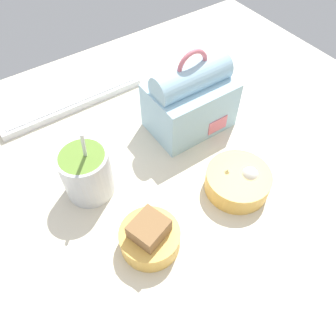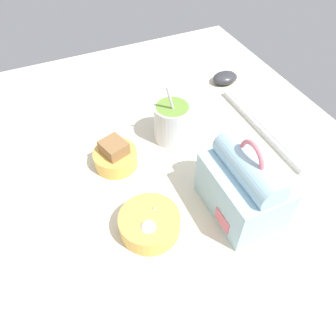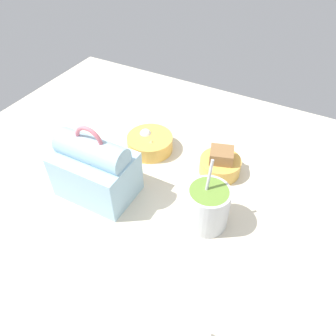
{
  "view_description": "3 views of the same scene",
  "coord_description": "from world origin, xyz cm",
  "px_view_note": "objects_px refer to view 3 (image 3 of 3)",
  "views": [
    {
      "loc": [
        -21.91,
        -36.25,
        60.94
      ],
      "look_at": [
        1.67,
        -1.85,
        7.0
      ],
      "focal_mm": 35.0,
      "sensor_mm": 36.0,
      "label": 1
    },
    {
      "loc": [
        50.7,
        -24.0,
        66.69
      ],
      "look_at": [
        1.67,
        -1.85,
        7.0
      ],
      "focal_mm": 35.0,
      "sensor_mm": 36.0,
      "label": 2
    },
    {
      "loc": [
        -28.21,
        54.06,
        66.54
      ],
      "look_at": [
        1.67,
        -1.85,
        7.0
      ],
      "focal_mm": 35.0,
      "sensor_mm": 36.0,
      "label": 3
    }
  ],
  "objects_px": {
    "bento_bowl_snacks": "(150,143)",
    "lunch_bag": "(95,169)",
    "soup_cup": "(207,206)",
    "keyboard": "(107,313)",
    "bento_bowl_sandwich": "(220,164)"
  },
  "relations": [
    {
      "from": "keyboard",
      "to": "lunch_bag",
      "type": "bearing_deg",
      "value": -50.66
    },
    {
      "from": "keyboard",
      "to": "lunch_bag",
      "type": "xyz_separation_m",
      "value": [
        0.21,
        -0.26,
        0.07
      ]
    },
    {
      "from": "soup_cup",
      "to": "bento_bowl_sandwich",
      "type": "distance_m",
      "value": 0.19
    },
    {
      "from": "lunch_bag",
      "to": "bento_bowl_sandwich",
      "type": "bearing_deg",
      "value": -139.2
    },
    {
      "from": "bento_bowl_snacks",
      "to": "soup_cup",
      "type": "bearing_deg",
      "value": 146.09
    },
    {
      "from": "lunch_bag",
      "to": "bento_bowl_snacks",
      "type": "bearing_deg",
      "value": -98.35
    },
    {
      "from": "keyboard",
      "to": "soup_cup",
      "type": "distance_m",
      "value": 0.31
    },
    {
      "from": "soup_cup",
      "to": "bento_bowl_snacks",
      "type": "height_order",
      "value": "soup_cup"
    },
    {
      "from": "bento_bowl_snacks",
      "to": "keyboard",
      "type": "bearing_deg",
      "value": 110.93
    },
    {
      "from": "keyboard",
      "to": "bento_bowl_snacks",
      "type": "xyz_separation_m",
      "value": [
        0.18,
        -0.47,
        0.02
      ]
    },
    {
      "from": "keyboard",
      "to": "soup_cup",
      "type": "xyz_separation_m",
      "value": [
        -0.08,
        -0.3,
        0.05
      ]
    },
    {
      "from": "bento_bowl_sandwich",
      "to": "keyboard",
      "type": "bearing_deg",
      "value": 84.92
    },
    {
      "from": "keyboard",
      "to": "bento_bowl_sandwich",
      "type": "bearing_deg",
      "value": -95.08
    },
    {
      "from": "keyboard",
      "to": "bento_bowl_snacks",
      "type": "distance_m",
      "value": 0.51
    },
    {
      "from": "bento_bowl_snacks",
      "to": "lunch_bag",
      "type": "bearing_deg",
      "value": 81.65
    }
  ]
}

